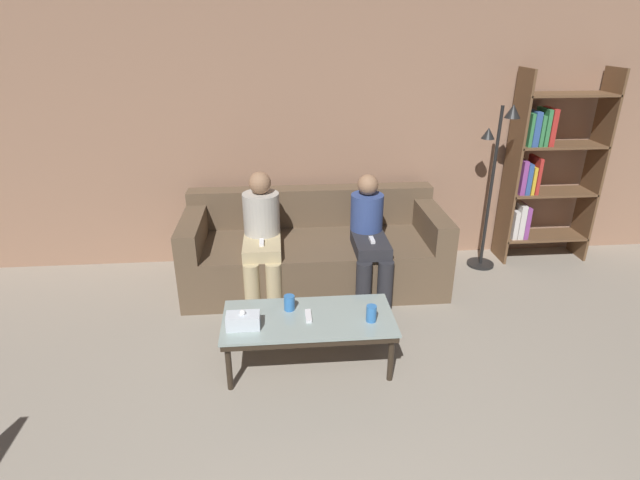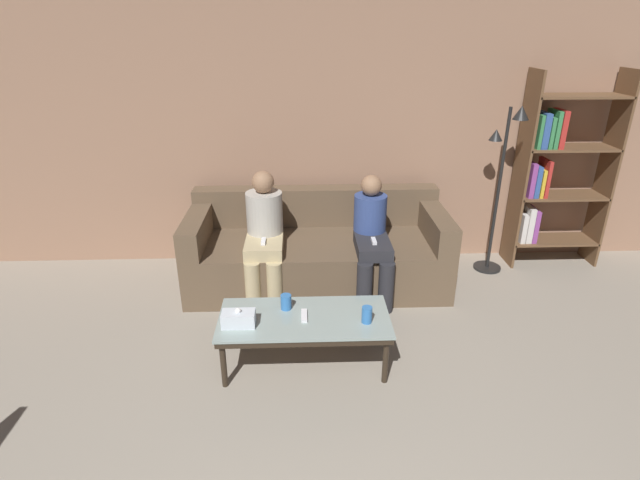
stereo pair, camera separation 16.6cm
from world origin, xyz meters
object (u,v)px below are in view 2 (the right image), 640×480
(couch, at_px, (317,251))
(bookshelf, at_px, (552,173))
(cup_near_right, at_px, (286,302))
(standing_lamp, at_px, (502,174))
(seated_person_mid_left, at_px, (372,236))
(tissue_box, at_px, (239,319))
(game_remote, at_px, (304,316))
(seated_person_left_end, at_px, (264,232))
(coffee_table, at_px, (304,322))
(cup_near_left, at_px, (367,315))

(couch, relative_size, bookshelf, 1.23)
(cup_near_right, height_order, standing_lamp, standing_lamp)
(seated_person_mid_left, bearing_deg, cup_near_right, -129.00)
(tissue_box, bearing_deg, game_remote, 11.14)
(tissue_box, xyz_separation_m, seated_person_left_end, (0.11, 1.11, 0.15))
(seated_person_left_end, bearing_deg, standing_lamp, 10.49)
(bookshelf, xyz_separation_m, standing_lamp, (-0.54, -0.14, 0.03))
(couch, height_order, seated_person_mid_left, seated_person_mid_left)
(game_remote, distance_m, standing_lamp, 2.39)
(standing_lamp, distance_m, seated_person_mid_left, 1.38)
(standing_lamp, xyz_separation_m, seated_person_mid_left, (-1.24, -0.43, -0.41))
(couch, distance_m, cup_near_right, 1.17)
(coffee_table, bearing_deg, seated_person_mid_left, 59.30)
(coffee_table, relative_size, cup_near_right, 10.77)
(tissue_box, bearing_deg, seated_person_mid_left, 46.50)
(coffee_table, distance_m, standing_lamp, 2.40)
(cup_near_left, relative_size, seated_person_left_end, 0.11)
(bookshelf, xyz_separation_m, seated_person_left_end, (-2.69, -0.54, -0.34))
(tissue_box, bearing_deg, couch, 66.94)
(standing_lamp, bearing_deg, coffee_table, -142.05)
(bookshelf, bearing_deg, couch, -171.70)
(cup_near_right, relative_size, standing_lamp, 0.07)
(seated_person_left_end, bearing_deg, tissue_box, -95.47)
(cup_near_left, distance_m, seated_person_left_end, 1.34)
(standing_lamp, bearing_deg, seated_person_left_end, -169.51)
(couch, xyz_separation_m, coffee_table, (-0.13, -1.24, 0.04))
(tissue_box, distance_m, game_remote, 0.44)
(coffee_table, distance_m, seated_person_left_end, 1.11)
(cup_near_right, bearing_deg, coffee_table, -41.39)
(game_remote, xyz_separation_m, bookshelf, (2.37, 1.57, 0.53))
(standing_lamp, relative_size, seated_person_left_end, 1.44)
(tissue_box, height_order, game_remote, tissue_box)
(seated_person_left_end, xyz_separation_m, seated_person_mid_left, (0.92, -0.03, -0.03))
(game_remote, height_order, seated_person_mid_left, seated_person_mid_left)
(cup_near_left, xyz_separation_m, standing_lamp, (1.41, 1.51, 0.52))
(cup_near_left, bearing_deg, tissue_box, -179.72)
(cup_near_right, distance_m, seated_person_left_end, 0.95)
(coffee_table, xyz_separation_m, seated_person_mid_left, (0.59, 0.99, 0.21))
(bookshelf, bearing_deg, standing_lamp, -165.24)
(cup_near_right, xyz_separation_m, bookshelf, (2.49, 1.46, 0.49))
(couch, bearing_deg, coffee_table, -96.02)
(standing_lamp, bearing_deg, cup_near_left, -133.11)
(coffee_table, bearing_deg, cup_near_left, -11.03)
(cup_near_left, distance_m, game_remote, 0.43)
(cup_near_left, distance_m, tissue_box, 0.85)
(couch, height_order, coffee_table, couch)
(tissue_box, height_order, bookshelf, bookshelf)
(coffee_table, height_order, standing_lamp, standing_lamp)
(tissue_box, xyz_separation_m, bookshelf, (2.80, 1.65, 0.49))
(couch, height_order, game_remote, couch)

